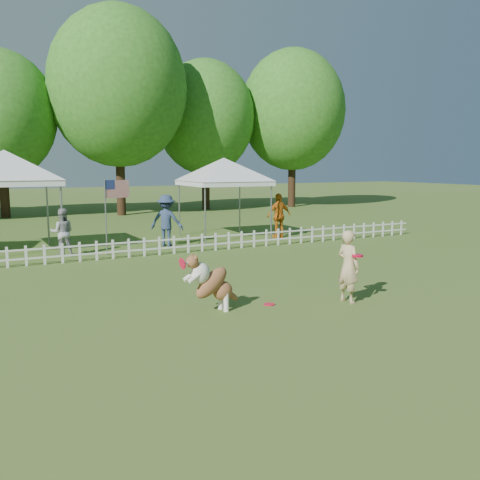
{
  "coord_description": "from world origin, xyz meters",
  "views": [
    {
      "loc": [
        -5.48,
        -9.12,
        2.89
      ],
      "look_at": [
        0.5,
        2.0,
        1.1
      ],
      "focal_mm": 40.0,
      "sensor_mm": 36.0,
      "label": 1
    }
  ],
  "objects_px": {
    "flag_pole": "(106,217)",
    "spectator_a": "(62,232)",
    "handler": "(348,266)",
    "spectator_c": "(279,216)",
    "spectator_b": "(167,221)",
    "canopy_tent_right": "(224,199)",
    "canopy_tent_left": "(7,203)",
    "frisbee_on_turf": "(269,304)",
    "dog": "(212,283)"
  },
  "relations": [
    {
      "from": "canopy_tent_left",
      "to": "flag_pole",
      "type": "xyz_separation_m",
      "value": [
        2.7,
        -2.02,
        -0.42
      ]
    },
    {
      "from": "frisbee_on_turf",
      "to": "canopy_tent_left",
      "type": "distance_m",
      "value": 10.67
    },
    {
      "from": "spectator_a",
      "to": "spectator_b",
      "type": "xyz_separation_m",
      "value": [
        3.65,
        0.42,
        0.16
      ]
    },
    {
      "from": "dog",
      "to": "spectator_c",
      "type": "distance_m",
      "value": 11.01
    },
    {
      "from": "frisbee_on_turf",
      "to": "spectator_a",
      "type": "relative_size",
      "value": 0.15
    },
    {
      "from": "handler",
      "to": "canopy_tent_right",
      "type": "xyz_separation_m",
      "value": [
        2.18,
        10.2,
        0.77
      ]
    },
    {
      "from": "frisbee_on_turf",
      "to": "spectator_c",
      "type": "distance_m",
      "value": 10.34
    },
    {
      "from": "canopy_tent_left",
      "to": "canopy_tent_right",
      "type": "bearing_deg",
      "value": -0.61
    },
    {
      "from": "canopy_tent_right",
      "to": "spectator_b",
      "type": "xyz_separation_m",
      "value": [
        -2.78,
        -1.01,
        -0.62
      ]
    },
    {
      "from": "spectator_a",
      "to": "frisbee_on_turf",
      "type": "bearing_deg",
      "value": 120.27
    },
    {
      "from": "frisbee_on_turf",
      "to": "spectator_c",
      "type": "bearing_deg",
      "value": 56.53
    },
    {
      "from": "dog",
      "to": "canopy_tent_right",
      "type": "xyz_separation_m",
      "value": [
        5.03,
        9.55,
        0.94
      ]
    },
    {
      "from": "frisbee_on_turf",
      "to": "flag_pole",
      "type": "distance_m",
      "value": 7.92
    },
    {
      "from": "canopy_tent_left",
      "to": "spectator_b",
      "type": "bearing_deg",
      "value": -12.19
    },
    {
      "from": "canopy_tent_left",
      "to": "spectator_a",
      "type": "distance_m",
      "value": 2.28
    },
    {
      "from": "dog",
      "to": "frisbee_on_turf",
      "type": "height_order",
      "value": "dog"
    },
    {
      "from": "canopy_tent_left",
      "to": "spectator_c",
      "type": "height_order",
      "value": "canopy_tent_left"
    },
    {
      "from": "handler",
      "to": "dog",
      "type": "bearing_deg",
      "value": 71.11
    },
    {
      "from": "handler",
      "to": "dog",
      "type": "height_order",
      "value": "handler"
    },
    {
      "from": "canopy_tent_right",
      "to": "flag_pole",
      "type": "bearing_deg",
      "value": -157.59
    },
    {
      "from": "dog",
      "to": "spectator_b",
      "type": "xyz_separation_m",
      "value": [
        2.25,
        8.55,
        0.32
      ]
    },
    {
      "from": "canopy_tent_left",
      "to": "canopy_tent_right",
      "type": "height_order",
      "value": "canopy_tent_left"
    },
    {
      "from": "flag_pole",
      "to": "spectator_a",
      "type": "distance_m",
      "value": 1.44
    },
    {
      "from": "spectator_b",
      "to": "frisbee_on_turf",
      "type": "bearing_deg",
      "value": 121.47
    },
    {
      "from": "handler",
      "to": "canopy_tent_right",
      "type": "relative_size",
      "value": 0.5
    },
    {
      "from": "canopy_tent_right",
      "to": "spectator_c",
      "type": "distance_m",
      "value": 2.28
    },
    {
      "from": "spectator_a",
      "to": "canopy_tent_left",
      "type": "bearing_deg",
      "value": -34.67
    },
    {
      "from": "canopy_tent_right",
      "to": "spectator_a",
      "type": "distance_m",
      "value": 6.63
    },
    {
      "from": "spectator_a",
      "to": "spectator_c",
      "type": "height_order",
      "value": "spectator_c"
    },
    {
      "from": "frisbee_on_turf",
      "to": "flag_pole",
      "type": "height_order",
      "value": "flag_pole"
    },
    {
      "from": "spectator_b",
      "to": "canopy_tent_right",
      "type": "bearing_deg",
      "value": -122.1
    },
    {
      "from": "handler",
      "to": "spectator_b",
      "type": "xyz_separation_m",
      "value": [
        -0.6,
        9.19,
        0.15
      ]
    },
    {
      "from": "dog",
      "to": "spectator_c",
      "type": "bearing_deg",
      "value": 45.54
    },
    {
      "from": "handler",
      "to": "spectator_c",
      "type": "xyz_separation_m",
      "value": [
        4.11,
        9.18,
        0.11
      ]
    },
    {
      "from": "handler",
      "to": "frisbee_on_turf",
      "type": "distance_m",
      "value": 1.84
    },
    {
      "from": "canopy_tent_left",
      "to": "canopy_tent_right",
      "type": "distance_m",
      "value": 7.86
    },
    {
      "from": "dog",
      "to": "canopy_tent_right",
      "type": "relative_size",
      "value": 0.39
    },
    {
      "from": "spectator_c",
      "to": "canopy_tent_left",
      "type": "bearing_deg",
      "value": -4.3
    },
    {
      "from": "flag_pole",
      "to": "frisbee_on_turf",
      "type": "bearing_deg",
      "value": -95.24
    },
    {
      "from": "spectator_a",
      "to": "spectator_b",
      "type": "bearing_deg",
      "value": -161.23
    },
    {
      "from": "handler",
      "to": "spectator_c",
      "type": "bearing_deg",
      "value": -30.16
    },
    {
      "from": "canopy_tent_left",
      "to": "spectator_c",
      "type": "relative_size",
      "value": 1.87
    },
    {
      "from": "handler",
      "to": "canopy_tent_left",
      "type": "distance_m",
      "value": 11.8
    },
    {
      "from": "dog",
      "to": "spectator_a",
      "type": "height_order",
      "value": "spectator_a"
    },
    {
      "from": "canopy_tent_left",
      "to": "canopy_tent_right",
      "type": "relative_size",
      "value": 1.07
    },
    {
      "from": "canopy_tent_right",
      "to": "flag_pole",
      "type": "distance_m",
      "value": 5.51
    },
    {
      "from": "handler",
      "to": "spectator_c",
      "type": "height_order",
      "value": "spectator_c"
    },
    {
      "from": "dog",
      "to": "canopy_tent_right",
      "type": "bearing_deg",
      "value": 56.96
    },
    {
      "from": "handler",
      "to": "spectator_a",
      "type": "xyz_separation_m",
      "value": [
        -4.24,
        8.77,
        -0.01
      ]
    },
    {
      "from": "spectator_b",
      "to": "spectator_c",
      "type": "distance_m",
      "value": 4.7
    }
  ]
}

